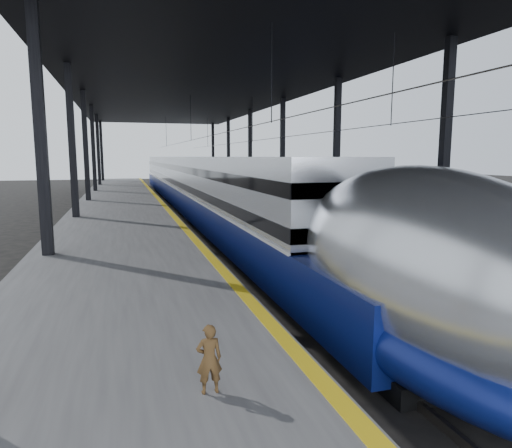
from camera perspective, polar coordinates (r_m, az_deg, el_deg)
name	(u,v)px	position (r m, az deg, el deg)	size (l,w,h in m)	color
ground	(258,316)	(12.44, 0.29, -11.41)	(160.00, 160.00, 0.00)	black
platform	(121,214)	(31.43, -16.54, 1.26)	(6.00, 80.00, 1.00)	#4C4C4F
yellow_strip	(164,205)	(31.49, -11.48, 2.38)	(0.30, 80.00, 0.01)	gold
rails	(238,215)	(32.45, -2.25, 1.07)	(6.52, 80.00, 0.16)	slate
canopy	(200,83)	(32.03, -7.07, 17.14)	(18.00, 75.00, 9.47)	black
tgv_train	(195,186)	(35.32, -7.67, 4.68)	(2.94, 65.20, 4.21)	silver
second_train	(227,178)	(46.87, -3.63, 5.77)	(2.97, 56.05, 4.09)	navy
child	(209,359)	(6.51, -5.88, -16.43)	(0.36, 0.23, 0.98)	#4F361A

